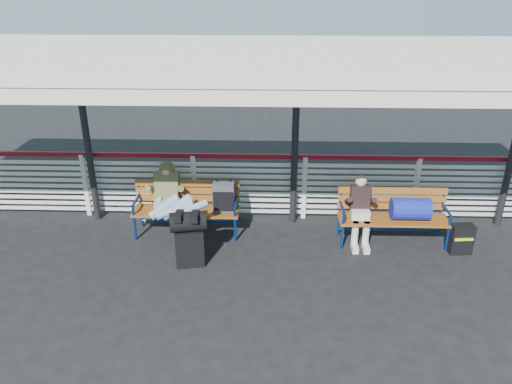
{
  "coord_description": "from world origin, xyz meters",
  "views": [
    {
      "loc": [
        1.4,
        -6.39,
        4.21
      ],
      "look_at": [
        1.16,
        1.0,
        0.91
      ],
      "focal_mm": 35.0,
      "sensor_mm": 36.0,
      "label": 1
    }
  ],
  "objects_px": {
    "luggage_stack": "(189,237)",
    "suitcase_side": "(461,239)",
    "bench_left": "(200,201)",
    "bench_right": "(402,210)",
    "traveler_man": "(174,203)",
    "companion_person": "(360,210)"
  },
  "relations": [
    {
      "from": "companion_person",
      "to": "suitcase_side",
      "type": "xyz_separation_m",
      "value": [
        1.6,
        -0.3,
        -0.35
      ]
    },
    {
      "from": "bench_left",
      "to": "bench_right",
      "type": "bearing_deg",
      "value": -3.91
    },
    {
      "from": "luggage_stack",
      "to": "suitcase_side",
      "type": "bearing_deg",
      "value": -4.52
    },
    {
      "from": "bench_left",
      "to": "luggage_stack",
      "type": "bearing_deg",
      "value": -92.35
    },
    {
      "from": "traveler_man",
      "to": "companion_person",
      "type": "height_order",
      "value": "traveler_man"
    },
    {
      "from": "luggage_stack",
      "to": "traveler_man",
      "type": "bearing_deg",
      "value": 105.63
    },
    {
      "from": "traveler_man",
      "to": "bench_right",
      "type": "bearing_deg",
      "value": 1.68
    },
    {
      "from": "traveler_man",
      "to": "bench_left",
      "type": "bearing_deg",
      "value": 41.26
    },
    {
      "from": "suitcase_side",
      "to": "bench_right",
      "type": "bearing_deg",
      "value": 157.27
    },
    {
      "from": "bench_right",
      "to": "traveler_man",
      "type": "distance_m",
      "value": 3.75
    },
    {
      "from": "luggage_stack",
      "to": "traveler_man",
      "type": "distance_m",
      "value": 0.81
    },
    {
      "from": "luggage_stack",
      "to": "bench_right",
      "type": "xyz_separation_m",
      "value": [
        3.4,
        0.8,
        0.12
      ]
    },
    {
      "from": "bench_left",
      "to": "traveler_man",
      "type": "bearing_deg",
      "value": -138.74
    },
    {
      "from": "suitcase_side",
      "to": "luggage_stack",
      "type": "bearing_deg",
      "value": -177.99
    },
    {
      "from": "luggage_stack",
      "to": "bench_right",
      "type": "distance_m",
      "value": 3.5
    },
    {
      "from": "traveler_man",
      "to": "suitcase_side",
      "type": "relative_size",
      "value": 3.28
    },
    {
      "from": "bench_left",
      "to": "companion_person",
      "type": "height_order",
      "value": "companion_person"
    },
    {
      "from": "luggage_stack",
      "to": "companion_person",
      "type": "height_order",
      "value": "companion_person"
    },
    {
      "from": "luggage_stack",
      "to": "bench_left",
      "type": "relative_size",
      "value": 0.5
    },
    {
      "from": "bench_right",
      "to": "companion_person",
      "type": "distance_m",
      "value": 0.69
    },
    {
      "from": "luggage_stack",
      "to": "companion_person",
      "type": "bearing_deg",
      "value": 5.21
    },
    {
      "from": "bench_left",
      "to": "companion_person",
      "type": "xyz_separation_m",
      "value": [
        2.67,
        -0.23,
        -0.02
      ]
    }
  ]
}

